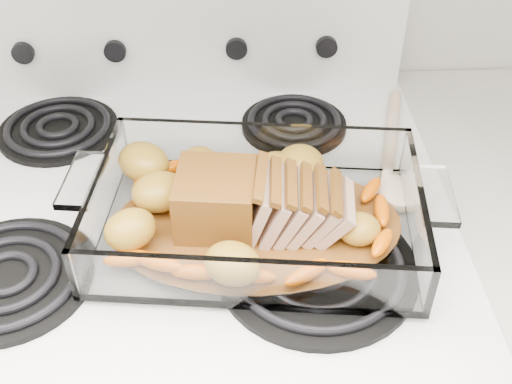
{
  "coord_description": "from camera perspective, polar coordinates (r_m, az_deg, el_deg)",
  "views": [
    {
      "loc": [
        0.09,
        0.95,
        1.53
      ],
      "look_at": [
        0.12,
        1.58,
        0.99
      ],
      "focal_mm": 45.0,
      "sensor_mm": 36.0,
      "label": 1
    }
  ],
  "objects": [
    {
      "name": "electric_range",
      "position": [
        1.26,
        -5.72,
        -15.95
      ],
      "size": [
        0.78,
        0.7,
        1.12
      ],
      "color": "white",
      "rests_on": "ground"
    },
    {
      "name": "baking_dish",
      "position": [
        0.83,
        0.06,
        -2.32
      ],
      "size": [
        0.41,
        0.27,
        0.08
      ],
      "rotation": [
        0.0,
        0.0,
        -0.11
      ],
      "color": "white",
      "rests_on": "electric_range"
    },
    {
      "name": "pork_roast",
      "position": [
        0.82,
        -0.89,
        -1.04
      ],
      "size": [
        0.23,
        0.1,
        0.08
      ],
      "rotation": [
        0.0,
        0.0,
        0.17
      ],
      "color": "#5E3A0E",
      "rests_on": "baking_dish"
    },
    {
      "name": "roast_vegetables",
      "position": [
        0.86,
        -0.33,
        -0.18
      ],
      "size": [
        0.38,
        0.21,
        0.05
      ],
      "rotation": [
        0.0,
        0.0,
        -0.2
      ],
      "color": "#F36200",
      "rests_on": "baking_dish"
    },
    {
      "name": "wooden_spoon",
      "position": [
        0.97,
        12.2,
        2.24
      ],
      "size": [
        0.1,
        0.31,
        0.02
      ],
      "rotation": [
        0.0,
        0.0,
        -0.26
      ],
      "color": "beige",
      "rests_on": "electric_range"
    }
  ]
}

